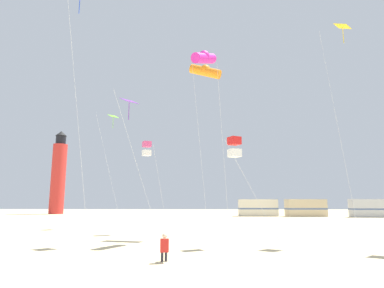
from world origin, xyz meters
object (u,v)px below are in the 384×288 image
object	(u,v)px
lighthouse_distant	(58,174)
kite_diamond_violet	(130,106)
kite_diamond_gold	(342,37)
kite_box_scarlet	(234,147)
kite_tube_magenta	(204,58)
kite_box_rainbow	(147,149)
kite_tube_orange	(205,71)
kite_diamond_lime	(113,121)
kite_flyer_standing	(164,247)
rv_van_silver	(372,208)
kite_diamond_blue	(80,5)
rv_van_tan	(306,208)
rv_van_cream	(258,208)

from	to	relation	value
lighthouse_distant	kite_diamond_violet	bearing A→B (deg)	-61.73
kite_diamond_gold	kite_diamond_violet	xyz separation A→B (m)	(-13.69, -1.42, -5.03)
kite_box_scarlet	kite_tube_magenta	bearing A→B (deg)	123.03
kite_diamond_violet	lighthouse_distant	distance (m)	52.75
kite_box_rainbow	kite_tube_orange	distance (m)	7.62
kite_diamond_violet	lighthouse_distant	bearing A→B (deg)	118.27
kite_diamond_lime	kite_tube_magenta	xyz separation A→B (m)	(9.01, -10.28, 1.77)
kite_flyer_standing	kite_box_scarlet	distance (m)	7.49
kite_box_rainbow	rv_van_silver	world-z (taller)	kite_box_rainbow
kite_tube_orange	kite_diamond_violet	distance (m)	7.58
kite_tube_orange	kite_box_rainbow	bearing A→B (deg)	154.96
kite_diamond_blue	kite_box_rainbow	bearing A→B (deg)	78.25
kite_diamond_gold	kite_diamond_lime	bearing A→B (deg)	149.51
kite_box_rainbow	kite_diamond_violet	bearing A→B (deg)	-89.42
kite_diamond_gold	kite_tube_magenta	world-z (taller)	kite_diamond_gold
kite_diamond_gold	kite_box_scarlet	xyz separation A→B (m)	(-7.47, -2.17, -7.73)
lighthouse_distant	rv_van_silver	xyz separation A→B (m)	(55.78, -11.96, -6.45)
kite_diamond_gold	kite_flyer_standing	bearing A→B (deg)	-147.84
kite_diamond_lime	lighthouse_distant	world-z (taller)	lighthouse_distant
kite_diamond_gold	kite_tube_orange	size ratio (longest dim) A/B	1.10
kite_flyer_standing	kite_box_rainbow	world-z (taller)	kite_box_rainbow
kite_diamond_blue	rv_van_tan	size ratio (longest dim) A/B	2.08
rv_van_tan	kite_diamond_violet	bearing A→B (deg)	-124.95
kite_box_scarlet	rv_van_cream	xyz separation A→B (m)	(7.32, 38.67, -4.07)
kite_diamond_lime	rv_van_cream	world-z (taller)	kite_diamond_lime
kite_diamond_blue	rv_van_silver	distance (m)	51.39
kite_tube_magenta	kite_box_rainbow	bearing A→B (deg)	133.74
kite_flyer_standing	rv_van_silver	world-z (taller)	rv_van_silver
lighthouse_distant	rv_van_silver	bearing A→B (deg)	-12.10
kite_tube_magenta	kite_diamond_gold	bearing A→B (deg)	-2.58
kite_flyer_standing	rv_van_cream	bearing A→B (deg)	-112.30
kite_flyer_standing	lighthouse_distant	size ratio (longest dim) A/B	0.07
kite_flyer_standing	kite_tube_orange	xyz separation A→B (m)	(1.76, 9.83, 11.55)
kite_diamond_blue	rv_van_cream	size ratio (longest dim) A/B	2.13
rv_van_cream	rv_van_silver	xyz separation A→B (m)	(17.26, -3.42, 0.00)
kite_diamond_blue	kite_box_scarlet	bearing A→B (deg)	16.69
kite_tube_orange	kite_box_scarlet	xyz separation A→B (m)	(1.58, -5.20, -6.71)
rv_van_silver	rv_van_cream	bearing A→B (deg)	172.14
kite_diamond_gold	kite_tube_magenta	size ratio (longest dim) A/B	1.11
kite_diamond_violet	rv_van_silver	distance (m)	46.74
kite_diamond_blue	kite_tube_orange	size ratio (longest dim) A/B	1.07
kite_box_rainbow	kite_diamond_blue	size ratio (longest dim) A/B	0.52
kite_box_scarlet	rv_van_tan	distance (m)	40.58
kite_tube_orange	rv_van_cream	bearing A→B (deg)	75.10
kite_diamond_gold	kite_tube_orange	bearing A→B (deg)	161.46
rv_van_silver	kite_diamond_lime	bearing A→B (deg)	-144.23
kite_flyer_standing	rv_van_silver	xyz separation A→B (m)	(27.93, 39.88, 0.78)
kite_diamond_violet	rv_van_tan	distance (m)	42.96
kite_box_scarlet	kite_diamond_violet	bearing A→B (deg)	173.18
kite_box_scarlet	lighthouse_distant	size ratio (longest dim) A/B	0.36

